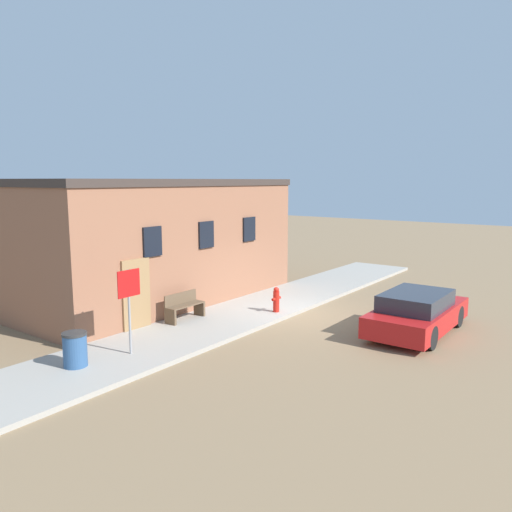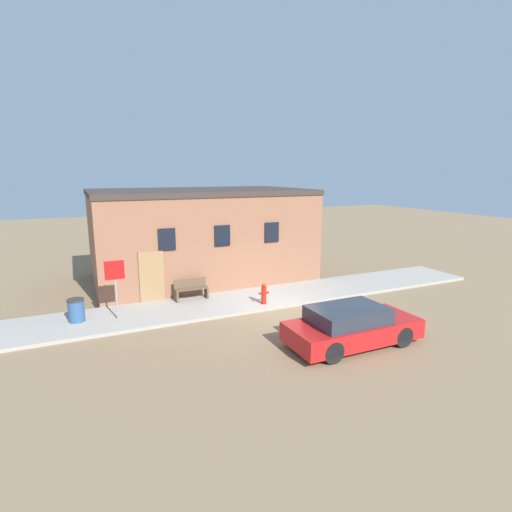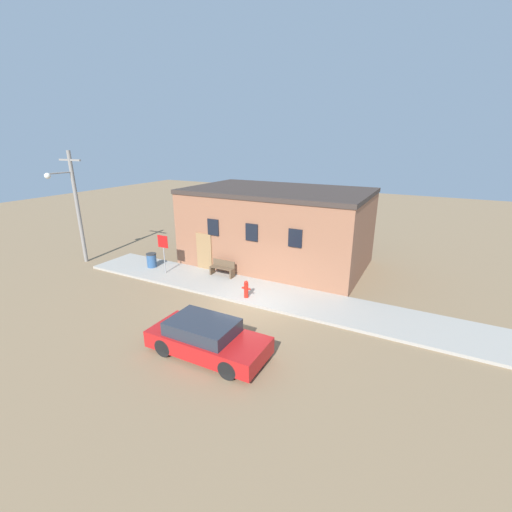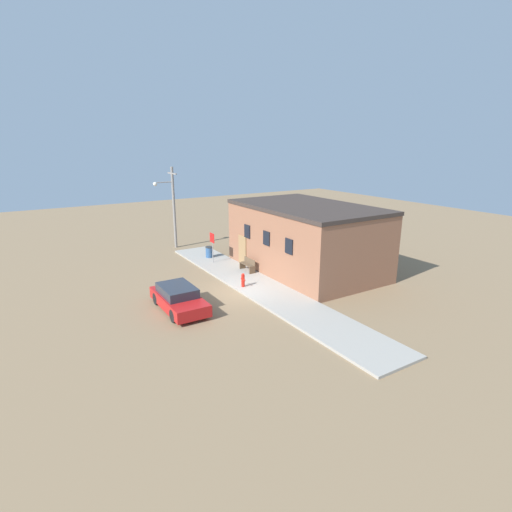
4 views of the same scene
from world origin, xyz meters
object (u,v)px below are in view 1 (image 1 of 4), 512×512
Objects in this scene: fire_hydrant at (276,299)px; parked_car at (417,313)px; stop_sign at (129,295)px; trash_bin at (75,349)px; bench at (184,306)px.

fire_hydrant is 4.49m from parked_car.
stop_sign is 1.77m from trash_bin.
fire_hydrant reaches higher than trash_bin.
fire_hydrant is 0.62× the size of bench.
trash_bin is (-4.38, -0.77, -0.01)m from bench.
stop_sign reaches higher than trash_bin.
fire_hydrant is at bearing -36.04° from bench.
trash_bin is at bearing 145.03° from parked_car.
bench is 4.45m from trash_bin.
bench is (-2.48, 1.81, -0.00)m from fire_hydrant.
parked_car reaches higher than bench.
bench is at bearing 20.55° from stop_sign.
parked_car is at bearing -34.97° from trash_bin.
parked_car is (7.76, -5.43, 0.07)m from trash_bin.
stop_sign is 2.62× the size of trash_bin.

